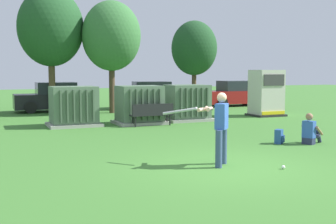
% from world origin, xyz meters
% --- Properties ---
extents(ground_plane, '(96.00, 96.00, 0.00)m').
position_xyz_m(ground_plane, '(0.00, 0.00, 0.00)').
color(ground_plane, '#3D752D').
extents(transformer_west, '(2.10, 1.70, 1.62)m').
position_xyz_m(transformer_west, '(-1.76, 9.21, 0.79)').
color(transformer_west, '#9E9B93').
rests_on(transformer_west, ground).
extents(transformer_mid_west, '(2.10, 1.70, 1.62)m').
position_xyz_m(transformer_mid_west, '(0.97, 8.88, 0.79)').
color(transformer_mid_west, '#9E9B93').
rests_on(transformer_mid_west, ground).
extents(transformer_mid_east, '(2.10, 1.70, 1.62)m').
position_xyz_m(transformer_mid_east, '(3.36, 9.18, 0.79)').
color(transformer_mid_east, '#9E9B93').
rests_on(transformer_mid_east, ground).
extents(generator_enclosure, '(1.60, 1.40, 2.30)m').
position_xyz_m(generator_enclosure, '(7.90, 9.49, 1.14)').
color(generator_enclosure, '#262626').
rests_on(generator_enclosure, ground).
extents(park_bench, '(1.81, 0.46, 0.92)m').
position_xyz_m(park_bench, '(1.18, 7.92, 0.54)').
color(park_bench, black).
rests_on(park_bench, ground).
extents(batter, '(1.34, 1.30, 1.74)m').
position_xyz_m(batter, '(-0.09, 0.28, 0.98)').
color(batter, '#384C75').
rests_on(batter, ground).
extents(sports_ball, '(0.09, 0.09, 0.09)m').
position_xyz_m(sports_ball, '(1.08, -0.65, 0.04)').
color(sports_ball, white).
rests_on(sports_ball, ground).
extents(seated_spectator, '(0.79, 0.66, 0.96)m').
position_xyz_m(seated_spectator, '(4.07, 1.89, 0.38)').
color(seated_spectator, '#282D4C').
rests_on(seated_spectator, ground).
extents(backpack, '(0.37, 0.37, 0.44)m').
position_xyz_m(backpack, '(3.21, 2.30, 0.21)').
color(backpack, '#264C8C').
rests_on(backpack, ground).
extents(tree_center_left, '(3.43, 3.43, 6.56)m').
position_xyz_m(tree_center_left, '(-1.71, 15.21, 4.50)').
color(tree_center_left, brown).
rests_on(tree_center_left, ground).
extents(tree_center_right, '(3.11, 3.11, 5.95)m').
position_xyz_m(tree_center_right, '(1.25, 14.07, 4.08)').
color(tree_center_right, '#4C3828').
rests_on(tree_center_right, ground).
extents(tree_right, '(2.75, 2.75, 5.26)m').
position_xyz_m(tree_right, '(6.71, 15.17, 3.61)').
color(tree_right, '#4C3828').
rests_on(tree_right, ground).
extents(parked_car_left_of_center, '(4.22, 1.95, 1.62)m').
position_xyz_m(parked_car_left_of_center, '(-1.47, 16.22, 0.75)').
color(parked_car_left_of_center, black).
rests_on(parked_car_left_of_center, ground).
extents(parked_car_right_of_center, '(4.39, 2.35, 1.62)m').
position_xyz_m(parked_car_right_of_center, '(4.07, 15.82, 0.75)').
color(parked_car_right_of_center, '#B2B2B7').
rests_on(parked_car_right_of_center, ground).
extents(parked_car_rightmost, '(4.24, 2.00, 1.62)m').
position_xyz_m(parked_car_rightmost, '(9.85, 15.60, 0.75)').
color(parked_car_rightmost, maroon).
rests_on(parked_car_rightmost, ground).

